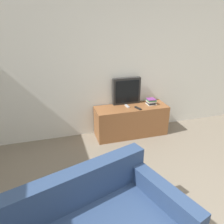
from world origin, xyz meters
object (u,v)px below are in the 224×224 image
object	(u,v)px
television	(127,91)
remote_secondary	(138,108)
book_stack	(151,102)
remote_on_stand	(127,106)
tv_stand	(131,121)

from	to	relation	value
television	remote_secondary	xyz separation A→B (m)	(0.11, -0.30, -0.24)
book_stack	remote_on_stand	xyz separation A→B (m)	(-0.47, 0.01, -0.04)
remote_secondary	television	bearing A→B (deg)	110.57
television	remote_secondary	bearing A→B (deg)	-69.43
remote_secondary	book_stack	bearing A→B (deg)	22.64
tv_stand	book_stack	bearing A→B (deg)	1.26
remote_on_stand	television	bearing A→B (deg)	76.05
book_stack	remote_on_stand	bearing A→B (deg)	178.68
tv_stand	remote_on_stand	world-z (taller)	remote_on_stand
television	book_stack	bearing A→B (deg)	-21.88
remote_on_stand	remote_secondary	world-z (taller)	same
television	book_stack	world-z (taller)	television
remote_secondary	tv_stand	bearing A→B (deg)	121.01
book_stack	remote_on_stand	world-z (taller)	book_stack
tv_stand	television	distance (m)	0.57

